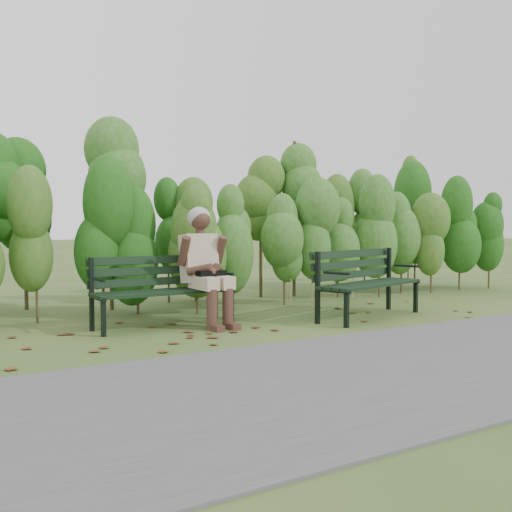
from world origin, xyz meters
TOP-DOWN VIEW (x-y plane):
  - ground at (0.00, 0.00)m, footprint 80.00×80.00m
  - footpath at (0.00, -2.20)m, footprint 60.00×2.50m
  - hedge_band at (0.00, 1.86)m, footprint 11.04×1.67m
  - leaf_litter at (-0.37, -0.07)m, footprint 6.04×2.25m
  - bench_left at (-1.08, 0.58)m, footprint 1.55×0.53m
  - bench_right at (1.24, -0.10)m, footprint 1.70×0.94m
  - seated_woman at (-0.63, 0.42)m, footprint 0.56×0.81m

SIDE VIEW (x-z plane):
  - ground at x=0.00m, z-range 0.00..0.00m
  - leaf_litter at x=-0.37m, z-range 0.00..0.01m
  - footpath at x=0.00m, z-range 0.00..0.01m
  - bench_left at x=-1.08m, z-range 0.07..0.84m
  - bench_right at x=1.24m, z-range 0.07..0.88m
  - seated_woman at x=-0.63m, z-range 0.06..1.37m
  - hedge_band at x=0.00m, z-range 0.05..2.47m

